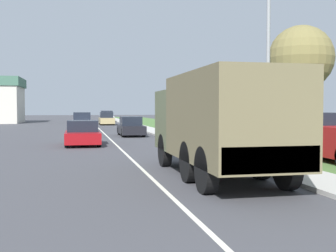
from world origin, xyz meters
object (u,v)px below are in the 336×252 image
car_nearest_ahead (83,134)px  car_second_ahead (131,127)px  lamp_post (263,39)px  military_truck (218,120)px  pickup_truck (334,138)px  car_fourth_ahead (106,119)px  car_farthest_ahead (107,117)px  car_third_ahead (82,122)px

car_nearest_ahead → car_second_ahead: 8.27m
car_nearest_ahead → lamp_post: (6.44, -9.81, 4.01)m
military_truck → car_second_ahead: bearing=90.6°
car_nearest_ahead → pickup_truck: bearing=-43.7°
car_second_ahead → car_fourth_ahead: bearing=91.0°
lamp_post → car_farthest_ahead: bearing=92.7°
car_fourth_ahead → pickup_truck: 38.91m
car_nearest_ahead → car_farthest_ahead: (4.06, 39.86, 0.12)m
car_second_ahead → car_farthest_ahead: 32.45m
car_third_ahead → car_fourth_ahead: size_ratio=0.96×
pickup_truck → lamp_post: size_ratio=0.67×
car_nearest_ahead → car_farthest_ahead: bearing=84.2°
car_third_ahead → car_fourth_ahead: (3.17, 12.78, -0.03)m
car_second_ahead → car_nearest_ahead: bearing=-116.4°
car_nearest_ahead → car_second_ahead: (3.68, 7.41, 0.02)m
military_truck → car_fourth_ahead: size_ratio=1.65×
car_nearest_ahead → car_third_ahead: bearing=89.5°
military_truck → lamp_post: lamp_post is taller
car_third_ahead → pickup_truck: pickup_truck is taller
car_fourth_ahead → car_second_ahead: bearing=-89.0°
car_fourth_ahead → pickup_truck: bearing=-80.5°
car_fourth_ahead → pickup_truck: size_ratio=0.88×
car_second_ahead → car_farthest_ahead: car_farthest_ahead is taller
military_truck → car_third_ahead: 28.75m
car_second_ahead → car_third_ahead: bearing=111.8°
car_second_ahead → car_third_ahead: car_third_ahead is taller
military_truck → car_farthest_ahead: military_truck is taller
car_fourth_ahead → lamp_post: (3.13, -38.87, 3.93)m
car_second_ahead → car_third_ahead: 9.55m
car_second_ahead → pickup_truck: bearing=-70.1°
car_farthest_ahead → pickup_truck: size_ratio=0.82×
car_nearest_ahead → car_third_ahead: (0.14, 16.28, 0.12)m
car_fourth_ahead → car_farthest_ahead: bearing=86.0°
car_farthest_ahead → lamp_post: lamp_post is taller
car_second_ahead → lamp_post: bearing=-80.9°
pickup_truck → car_third_ahead: bearing=110.6°
car_fourth_ahead → car_farthest_ahead: car_farthest_ahead is taller
pickup_truck → car_nearest_ahead: bearing=136.3°
car_nearest_ahead → car_farthest_ahead: 40.07m
car_fourth_ahead → car_farthest_ahead: (0.75, 10.80, 0.04)m
military_truck → car_farthest_ahead: size_ratio=1.77×
car_third_ahead → lamp_post: lamp_post is taller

